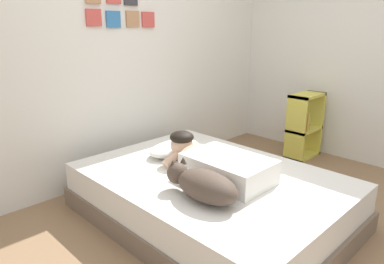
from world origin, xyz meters
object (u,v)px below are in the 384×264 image
object	(u,v)px
dog	(203,184)
bookshelf	(304,126)
bed	(210,196)
cell_phone	(270,177)
person_lying	(214,161)
coffee_cup	(185,154)
pillow	(175,148)

from	to	relation	value
dog	bookshelf	size ratio (longest dim) A/B	0.77
bed	cell_phone	size ratio (longest dim) A/B	14.64
person_lying	coffee_cup	bearing A→B (deg)	77.99
pillow	coffee_cup	distance (m)	0.14
pillow	coffee_cup	size ratio (longest dim) A/B	4.16
person_lying	cell_phone	size ratio (longest dim) A/B	6.57
cell_phone	pillow	bearing A→B (deg)	100.44
bookshelf	person_lying	bearing A→B (deg)	-173.43
bookshelf	coffee_cup	bearing A→B (deg)	173.05
coffee_cup	bookshelf	distance (m)	1.71
pillow	person_lying	size ratio (longest dim) A/B	0.57
person_lying	pillow	bearing A→B (deg)	81.18
person_lying	coffee_cup	xyz separation A→B (m)	(0.09, 0.41, -0.07)
pillow	coffee_cup	world-z (taller)	pillow
person_lying	coffee_cup	distance (m)	0.43
dog	cell_phone	distance (m)	0.62
dog	cell_phone	size ratio (longest dim) A/B	4.11
bed	pillow	xyz separation A→B (m)	(0.09, 0.52, 0.25)
person_lying	bookshelf	xyz separation A→B (m)	(1.78, 0.21, -0.11)
bed	bookshelf	world-z (taller)	bookshelf
dog	bookshelf	world-z (taller)	bookshelf
coffee_cup	person_lying	bearing A→B (deg)	-102.01
coffee_cup	bookshelf	world-z (taller)	bookshelf
pillow	dog	bearing A→B (deg)	-119.72
bookshelf	pillow	bearing A→B (deg)	168.56
dog	bookshelf	xyz separation A→B (m)	(2.13, 0.42, -0.10)
pillow	cell_phone	world-z (taller)	pillow
bed	dog	xyz separation A→B (m)	(-0.35, -0.25, 0.30)
bed	pillow	bearing A→B (deg)	80.04
bed	pillow	world-z (taller)	pillow
bed	person_lying	world-z (taller)	person_lying
dog	coffee_cup	xyz separation A→B (m)	(0.44, 0.63, -0.07)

